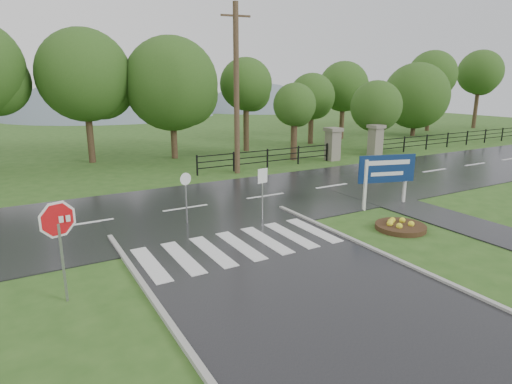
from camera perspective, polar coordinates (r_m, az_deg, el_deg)
ground at (r=10.49m, az=11.22°, el=-16.09°), size 120.00×120.00×0.00m
main_road at (r=18.55m, az=-9.37°, el=-2.25°), size 90.00×8.00×0.04m
walkway at (r=18.86m, az=22.95°, el=-2.96°), size 2.20×11.00×0.04m
crosswalk at (r=14.19m, az=-2.15°, el=-7.12°), size 6.50×2.80×0.02m
pillar_west at (r=29.95m, az=10.21°, el=6.41°), size 1.00×1.00×2.24m
pillar_east at (r=32.64m, az=15.65°, el=6.76°), size 1.00×1.00×2.24m
fence_west at (r=26.98m, az=1.53°, el=4.78°), size 9.58×0.08×1.20m
fence_east at (r=41.01m, az=26.33°, el=6.67°), size 20.58×0.08×1.20m
hills at (r=75.27m, az=-21.34°, el=-2.55°), size 102.00×48.00×48.00m
treeline at (r=31.95m, az=-16.63°, el=4.39°), size 83.20×5.20×10.00m
stop_sign at (r=11.23m, az=-24.82°, el=-4.46°), size 1.15×0.42×2.73m
estate_billboard at (r=19.12m, az=17.04°, el=2.65°), size 2.52×0.81×2.28m
flower_bed at (r=16.66m, az=18.72°, el=-4.30°), size 1.83×1.83×0.37m
reg_sign_small at (r=16.43m, az=0.87°, el=1.10°), size 0.46×0.10×2.08m
reg_sign_round at (r=16.26m, az=-9.32°, el=0.09°), size 0.46×0.12×2.00m
utility_pole_east at (r=24.98m, az=-2.62°, el=13.46°), size 1.68×0.40×9.50m
entrance_tree_left at (r=29.55m, az=5.17°, el=11.44°), size 2.90×2.90×5.22m
entrance_tree_right at (r=34.45m, az=15.73°, el=10.92°), size 3.88×3.88×5.39m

